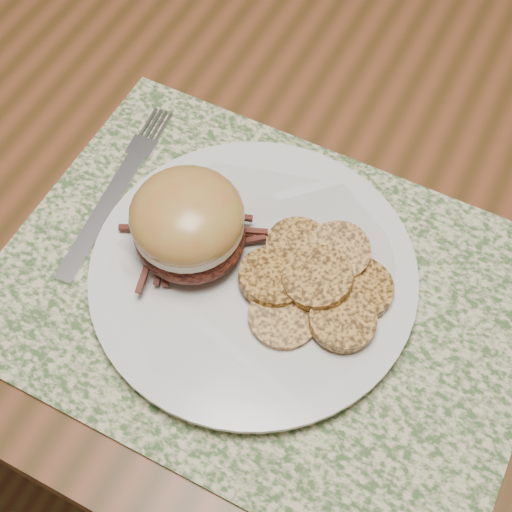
{
  "coord_description": "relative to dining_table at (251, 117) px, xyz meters",
  "views": [
    {
      "loc": [
        0.26,
        -0.49,
        1.29
      ],
      "look_at": [
        0.12,
        -0.23,
        0.79
      ],
      "focal_mm": 50.0,
      "sensor_mm": 36.0,
      "label": 1
    }
  ],
  "objects": [
    {
      "name": "dining_table",
      "position": [
        0.0,
        0.0,
        0.0
      ],
      "size": [
        1.5,
        0.9,
        0.75
      ],
      "color": "brown",
      "rests_on": "ground"
    },
    {
      "name": "placemat",
      "position": [
        0.14,
        -0.23,
        0.08
      ],
      "size": [
        0.45,
        0.33,
        0.0
      ],
      "primitive_type": "cube",
      "color": "#3C582D",
      "rests_on": "dining_table"
    },
    {
      "name": "ground",
      "position": [
        0.0,
        0.0,
        -0.67
      ],
      "size": [
        3.5,
        3.5,
        0.0
      ],
      "primitive_type": "plane",
      "color": "brown",
      "rests_on": "ground"
    },
    {
      "name": "fork",
      "position": [
        -0.03,
        -0.2,
        0.09
      ],
      "size": [
        0.04,
        0.21,
        0.0
      ],
      "rotation": [
        0.0,
        0.0,
        0.11
      ],
      "color": "#B9B8C0",
      "rests_on": "placemat"
    },
    {
      "name": "pork_sandwich",
      "position": [
        0.06,
        -0.23,
        0.13
      ],
      "size": [
        0.12,
        0.12,
        0.07
      ],
      "rotation": [
        0.0,
        0.0,
        -0.4
      ],
      "color": "black",
      "rests_on": "dinner_plate"
    },
    {
      "name": "roasted_potatoes",
      "position": [
        0.17,
        -0.22,
        0.11
      ],
      "size": [
        0.15,
        0.14,
        0.03
      ],
      "color": "#BB8237",
      "rests_on": "dinner_plate"
    },
    {
      "name": "dinner_plate",
      "position": [
        0.12,
        -0.23,
        0.09
      ],
      "size": [
        0.26,
        0.26,
        0.02
      ],
      "primitive_type": "cylinder",
      "color": "silver",
      "rests_on": "placemat"
    }
  ]
}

